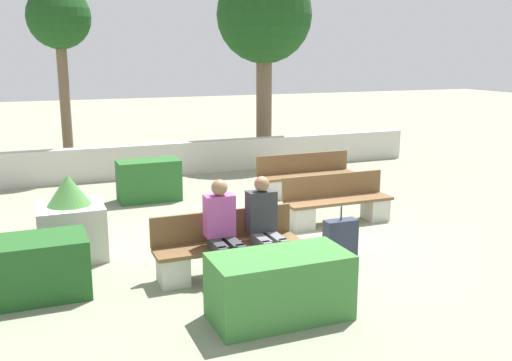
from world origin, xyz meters
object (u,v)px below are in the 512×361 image
(tree_center_left, at_px, (264,18))
(bench_front, at_px, (228,251))
(person_seated_woman, at_px, (223,227))
(bench_right_side, at_px, (307,179))
(bench_left_side, at_px, (338,205))
(suitcase, at_px, (340,240))
(person_seated_man, at_px, (265,222))
(tree_leftmost, at_px, (59,22))
(planter_corner_left, at_px, (71,223))

(tree_center_left, bearing_deg, bench_front, -115.86)
(bench_front, relative_size, person_seated_woman, 1.50)
(bench_right_side, bearing_deg, tree_center_left, 71.56)
(person_seated_woman, bearing_deg, bench_front, 51.01)
(bench_front, relative_size, bench_left_side, 1.02)
(bench_front, relative_size, suitcase, 2.47)
(suitcase, bearing_deg, person_seated_man, -177.28)
(suitcase, bearing_deg, tree_leftmost, 112.10)
(bench_right_side, height_order, person_seated_woman, person_seated_woman)
(bench_right_side, distance_m, tree_leftmost, 6.76)
(planter_corner_left, bearing_deg, bench_right_side, 23.45)
(person_seated_woman, distance_m, tree_center_left, 9.24)
(planter_corner_left, relative_size, tree_center_left, 0.24)
(bench_left_side, distance_m, tree_leftmost, 7.90)
(suitcase, relative_size, tree_leftmost, 0.18)
(bench_right_side, relative_size, suitcase, 2.65)
(bench_front, bearing_deg, suitcase, -2.97)
(suitcase, height_order, tree_leftmost, tree_leftmost)
(person_seated_man, relative_size, suitcase, 1.64)
(bench_right_side, xyz_separation_m, tree_leftmost, (-4.42, 3.96, 3.23))
(bench_left_side, distance_m, bench_right_side, 2.10)
(person_seated_man, bearing_deg, bench_front, 163.20)
(bench_right_side, distance_m, suitcase, 3.89)
(suitcase, bearing_deg, planter_corner_left, 155.95)
(planter_corner_left, xyz_separation_m, suitcase, (3.50, -1.56, -0.21))
(tree_center_left, bearing_deg, suitcase, -104.97)
(bench_left_side, height_order, person_seated_man, person_seated_man)
(person_seated_man, distance_m, person_seated_woman, 0.58)
(bench_left_side, xyz_separation_m, person_seated_man, (-2.06, -1.66, 0.39))
(person_seated_woman, relative_size, tree_leftmost, 0.30)
(planter_corner_left, height_order, tree_leftmost, tree_leftmost)
(bench_right_side, xyz_separation_m, person_seated_woman, (-3.09, -3.71, 0.39))
(bench_right_side, relative_size, person_seated_man, 1.61)
(person_seated_man, bearing_deg, tree_center_left, 67.41)
(bench_left_side, relative_size, bench_right_side, 0.92)
(person_seated_man, relative_size, planter_corner_left, 1.07)
(bench_right_side, height_order, person_seated_man, person_seated_man)
(suitcase, bearing_deg, bench_right_side, 70.07)
(tree_leftmost, bearing_deg, suitcase, -67.90)
(tree_leftmost, bearing_deg, planter_corner_left, -93.84)
(bench_left_side, xyz_separation_m, bench_right_side, (0.44, 2.05, 0.01))
(bench_right_side, bearing_deg, bench_front, -137.87)
(bench_front, distance_m, tree_center_left, 9.21)
(bench_front, xyz_separation_m, person_seated_woman, (-0.11, -0.14, 0.39))
(tree_leftmost, bearing_deg, bench_left_side, -56.55)
(person_seated_man, distance_m, suitcase, 1.25)
(person_seated_man, height_order, tree_leftmost, tree_leftmost)
(bench_left_side, height_order, bench_right_side, same)
(tree_leftmost, bearing_deg, bench_right_side, -41.89)
(suitcase, bearing_deg, bench_front, 177.03)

